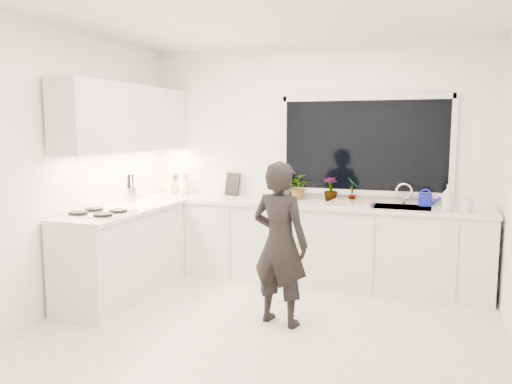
% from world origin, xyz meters
% --- Properties ---
extents(floor, '(4.00, 3.50, 0.02)m').
position_xyz_m(floor, '(0.00, 0.00, -0.01)').
color(floor, beige).
rests_on(floor, ground).
extents(wall_back, '(4.00, 0.02, 2.70)m').
position_xyz_m(wall_back, '(0.00, 1.76, 1.35)').
color(wall_back, white).
rests_on(wall_back, ground).
extents(wall_left, '(0.02, 3.50, 2.70)m').
position_xyz_m(wall_left, '(-2.01, 0.00, 1.35)').
color(wall_left, white).
rests_on(wall_left, ground).
extents(ceiling, '(4.00, 3.50, 0.02)m').
position_xyz_m(ceiling, '(0.00, 0.00, 2.71)').
color(ceiling, white).
rests_on(ceiling, wall_back).
extents(window, '(1.80, 0.02, 1.00)m').
position_xyz_m(window, '(0.60, 1.73, 1.55)').
color(window, black).
rests_on(window, wall_back).
extents(base_cabinets_back, '(3.92, 0.58, 0.88)m').
position_xyz_m(base_cabinets_back, '(0.00, 1.45, 0.44)').
color(base_cabinets_back, white).
rests_on(base_cabinets_back, floor).
extents(base_cabinets_left, '(0.58, 1.60, 0.88)m').
position_xyz_m(base_cabinets_left, '(-1.67, 0.35, 0.44)').
color(base_cabinets_left, white).
rests_on(base_cabinets_left, floor).
extents(countertop_back, '(3.94, 0.62, 0.04)m').
position_xyz_m(countertop_back, '(0.00, 1.44, 0.90)').
color(countertop_back, silver).
rests_on(countertop_back, base_cabinets_back).
extents(countertop_left, '(0.62, 1.60, 0.04)m').
position_xyz_m(countertop_left, '(-1.67, 0.35, 0.90)').
color(countertop_left, silver).
rests_on(countertop_left, base_cabinets_left).
extents(upper_cabinets, '(0.34, 2.10, 0.70)m').
position_xyz_m(upper_cabinets, '(-1.79, 0.70, 1.85)').
color(upper_cabinets, white).
rests_on(upper_cabinets, wall_left).
extents(sink, '(0.58, 0.42, 0.14)m').
position_xyz_m(sink, '(1.05, 1.45, 0.87)').
color(sink, silver).
rests_on(sink, countertop_back).
extents(faucet, '(0.03, 0.03, 0.22)m').
position_xyz_m(faucet, '(1.05, 1.65, 1.03)').
color(faucet, silver).
rests_on(faucet, countertop_back).
extents(stovetop, '(0.56, 0.48, 0.03)m').
position_xyz_m(stovetop, '(-1.69, -0.00, 0.94)').
color(stovetop, black).
rests_on(stovetop, countertop_left).
extents(person, '(0.60, 0.46, 1.46)m').
position_xyz_m(person, '(0.08, 0.17, 0.73)').
color(person, black).
rests_on(person, floor).
extents(pizza_tray, '(0.50, 0.38, 0.03)m').
position_xyz_m(pizza_tray, '(0.52, 1.42, 0.94)').
color(pizza_tray, silver).
rests_on(pizza_tray, countertop_back).
extents(pizza, '(0.45, 0.34, 0.01)m').
position_xyz_m(pizza, '(0.52, 1.42, 0.95)').
color(pizza, red).
rests_on(pizza, pizza_tray).
extents(watering_can, '(0.16, 0.16, 0.13)m').
position_xyz_m(watering_can, '(1.27, 1.61, 0.98)').
color(watering_can, '#1318B8').
rests_on(watering_can, countertop_back).
extents(paper_towel_roll, '(0.14, 0.14, 0.26)m').
position_xyz_m(paper_towel_roll, '(-1.58, 1.55, 1.05)').
color(paper_towel_roll, white).
rests_on(paper_towel_roll, countertop_back).
extents(knife_block, '(0.16, 0.14, 0.22)m').
position_xyz_m(knife_block, '(-1.68, 1.59, 1.03)').
color(knife_block, olive).
rests_on(knife_block, countertop_back).
extents(utensil_crock, '(0.16, 0.16, 0.16)m').
position_xyz_m(utensil_crock, '(-1.85, 0.80, 1.00)').
color(utensil_crock, '#B4B5B9').
rests_on(utensil_crock, countertop_left).
extents(picture_frame_large, '(0.21, 0.10, 0.28)m').
position_xyz_m(picture_frame_large, '(-0.98, 1.69, 1.06)').
color(picture_frame_large, black).
rests_on(picture_frame_large, countertop_back).
extents(picture_frame_small, '(0.24, 0.11, 0.30)m').
position_xyz_m(picture_frame_small, '(-0.34, 1.69, 1.07)').
color(picture_frame_small, black).
rests_on(picture_frame_small, countertop_back).
extents(herb_plants, '(0.88, 0.34, 0.29)m').
position_xyz_m(herb_plants, '(0.05, 1.61, 1.06)').
color(herb_plants, '#26662D').
rests_on(herb_plants, countertop_back).
extents(soap_bottles, '(0.31, 0.14, 0.27)m').
position_xyz_m(soap_bottles, '(1.53, 1.30, 1.04)').
color(soap_bottles, '#D8BF66').
rests_on(soap_bottles, countertop_back).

